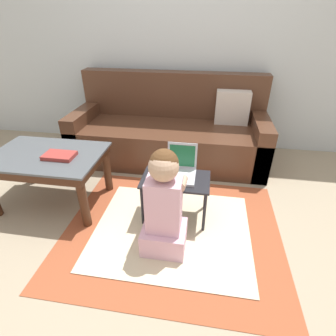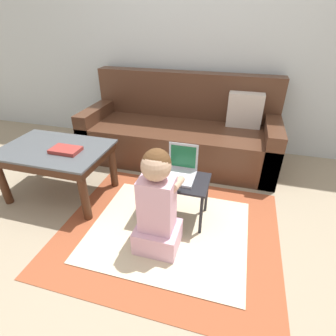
% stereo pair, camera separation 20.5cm
% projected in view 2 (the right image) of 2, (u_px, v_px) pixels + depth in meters
% --- Properties ---
extents(ground_plane, '(16.00, 16.00, 0.00)m').
position_uv_depth(ground_plane, '(150.00, 232.00, 2.06)').
color(ground_plane, gray).
extents(wall_back, '(9.00, 0.06, 2.50)m').
position_uv_depth(wall_back, '(198.00, 38.00, 2.86)').
color(wall_back, silver).
rests_on(wall_back, ground_plane).
extents(area_rug, '(1.67, 1.40, 0.01)m').
position_uv_depth(area_rug, '(169.00, 230.00, 2.07)').
color(area_rug, '#9E4C2D').
rests_on(area_rug, ground_plane).
extents(couch, '(2.11, 0.85, 0.92)m').
position_uv_depth(couch, '(181.00, 132.00, 3.00)').
color(couch, '#4C2D1E').
rests_on(couch, ground_plane).
extents(coffee_table, '(0.91, 0.62, 0.48)m').
position_uv_depth(coffee_table, '(56.00, 156.00, 2.29)').
color(coffee_table, '#4C5156').
rests_on(coffee_table, ground_plane).
extents(laptop_desk, '(0.53, 0.33, 0.38)m').
position_uv_depth(laptop_desk, '(175.00, 185.00, 2.05)').
color(laptop_desk, black).
rests_on(laptop_desk, ground_plane).
extents(laptop, '(0.23, 0.24, 0.25)m').
position_uv_depth(laptop, '(180.00, 172.00, 2.03)').
color(laptop, '#B7BCC6').
rests_on(laptop, laptop_desk).
extents(computer_mouse, '(0.06, 0.11, 0.04)m').
position_uv_depth(computer_mouse, '(158.00, 175.00, 2.03)').
color(computer_mouse, '#B2B7C1').
rests_on(computer_mouse, laptop_desk).
extents(person_seated, '(0.31, 0.37, 0.79)m').
position_uv_depth(person_seated, '(157.00, 205.00, 1.74)').
color(person_seated, '#E5B2CC').
rests_on(person_seated, ground_plane).
extents(book_on_table, '(0.24, 0.15, 0.03)m').
position_uv_depth(book_on_table, '(66.00, 150.00, 2.18)').
color(book_on_table, '#99332D').
rests_on(book_on_table, coffee_table).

